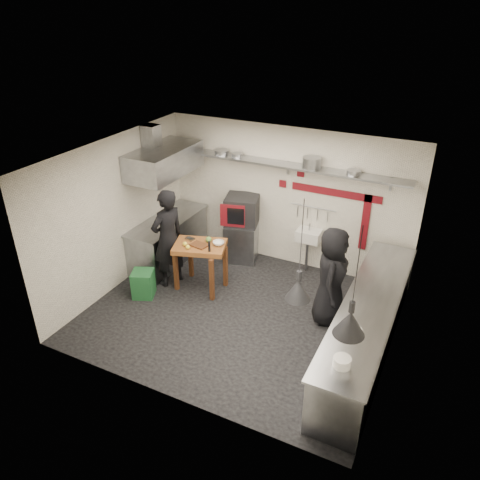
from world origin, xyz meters
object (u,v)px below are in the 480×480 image
at_px(prep_table, 201,266).
at_px(chef_left, 168,238).
at_px(oven_stand, 241,242).
at_px(combi_oven, 242,210).
at_px(green_bin, 143,284).
at_px(chef_right, 331,276).

relative_size(prep_table, chef_left, 0.48).
bearing_deg(oven_stand, combi_oven, 80.94).
relative_size(combi_oven, green_bin, 1.28).
xyz_separation_m(combi_oven, chef_left, (-0.81, -1.45, -0.14)).
xyz_separation_m(oven_stand, combi_oven, (-0.01, 0.05, 0.69)).
height_order(oven_stand, prep_table, prep_table).
distance_m(chef_left, chef_right, 3.05).
xyz_separation_m(green_bin, prep_table, (0.81, 0.70, 0.21)).
xyz_separation_m(green_bin, chef_left, (0.19, 0.60, 0.70)).
bearing_deg(oven_stand, chef_left, -135.26).
bearing_deg(chef_right, oven_stand, 52.07).
height_order(green_bin, prep_table, prep_table).
relative_size(chef_left, chef_right, 1.11).
xyz_separation_m(oven_stand, chef_left, (-0.82, -1.40, 0.55)).
distance_m(prep_table, chef_left, 0.80).
bearing_deg(combi_oven, chef_right, -44.41).
distance_m(oven_stand, chef_right, 2.57).
relative_size(oven_stand, combi_oven, 1.25).
bearing_deg(chef_left, prep_table, 117.09).
height_order(oven_stand, combi_oven, combi_oven).
bearing_deg(chef_right, chef_left, 84.16).
distance_m(combi_oven, prep_table, 1.51).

